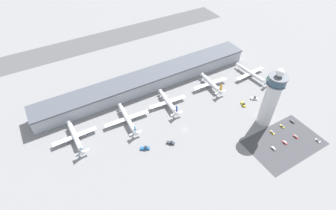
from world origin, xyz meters
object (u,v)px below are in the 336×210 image
object	(u,v)px
airplane_gate_alpha	(75,137)
car_white_wagon	(296,137)
car_silver_sedan	(285,142)
car_green_van	(318,141)
airplane_gate_charlie	(168,102)
control_tower	(271,99)
airplane_gate_delta	(211,83)
service_truck_fuel	(145,148)
airplane_gate_echo	(251,73)
service_truck_baggage	(254,98)
car_grey_coupe	(273,148)
airplane_gate_bravo	(127,119)
car_red_hatchback	(292,121)
service_truck_catering	(171,143)
service_truck_water	(243,104)
car_blue_compact	(282,126)
car_yellow_taxi	(272,132)

from	to	relation	value
airplane_gate_alpha	car_white_wagon	xyz separation A→B (m)	(163.31, -91.16, -3.66)
car_silver_sedan	car_green_van	bearing A→B (deg)	-26.10
airplane_gate_charlie	control_tower	bearing A→B (deg)	-44.59
airplane_gate_alpha	car_green_van	distance (m)	204.10
airplane_gate_delta	service_truck_fuel	distance (m)	103.11
airplane_gate_echo	car_white_wagon	world-z (taller)	airplane_gate_echo
service_truck_baggage	car_grey_coupe	distance (m)	61.80
airplane_gate_bravo	car_red_hatchback	distance (m)	149.04
airplane_gate_delta	car_red_hatchback	size ratio (longest dim) A/B	8.31
control_tower	airplane_gate_alpha	distance (m)	166.94
car_green_van	car_silver_sedan	bearing A→B (deg)	153.90
service_truck_catering	service_truck_baggage	bearing A→B (deg)	3.96
airplane_gate_charlie	airplane_gate_echo	xyz separation A→B (m)	(101.47, -5.20, 0.17)
airplane_gate_charlie	service_truck_catering	distance (m)	47.62
airplane_gate_bravo	service_truck_baggage	world-z (taller)	airplane_gate_bravo
service_truck_baggage	service_truck_catering	bearing A→B (deg)	-176.04
service_truck_catering	service_truck_water	world-z (taller)	service_truck_water
service_truck_baggage	car_red_hatchback	distance (m)	41.29
car_red_hatchback	car_blue_compact	world-z (taller)	car_blue_compact
airplane_gate_echo	service_truck_water	size ratio (longest dim) A/B	5.99
car_green_van	car_white_wagon	world-z (taller)	car_green_van
car_yellow_taxi	car_blue_compact	xyz separation A→B (m)	(12.99, 0.76, 0.05)
airplane_gate_bravo	airplane_gate_charlie	bearing A→B (deg)	1.42
airplane_gate_echo	car_blue_compact	distance (m)	75.73
airplane_gate_delta	car_green_van	xyz separation A→B (m)	(34.07, -104.13, -4.27)
airplane_gate_alpha	car_grey_coupe	size ratio (longest dim) A/B	9.28
service_truck_fuel	car_green_van	world-z (taller)	service_truck_fuel
car_red_hatchback	car_green_van	bearing A→B (deg)	-88.66
service_truck_fuel	service_truck_baggage	distance (m)	121.18
airplane_gate_charlie	airplane_gate_echo	world-z (taller)	airplane_gate_charlie
control_tower	car_yellow_taxi	xyz separation A→B (m)	(-2.76, -13.89, -27.35)
airplane_gate_bravo	airplane_gate_delta	size ratio (longest dim) A/B	1.06
airplane_gate_charlie	car_red_hatchback	size ratio (longest dim) A/B	8.04
control_tower	car_yellow_taxi	bearing A→B (deg)	-101.23
airplane_gate_bravo	car_green_van	xyz separation A→B (m)	(129.54, -100.96, -3.66)
airplane_gate_echo	service_truck_catering	distance (m)	128.83
airplane_gate_delta	car_blue_compact	xyz separation A→B (m)	(20.87, -77.57, -4.24)
service_truck_baggage	car_white_wagon	size ratio (longest dim) A/B	1.51
control_tower	car_blue_compact	xyz separation A→B (m)	(10.23, -13.12, -27.30)
service_truck_baggage	airplane_gate_bravo	bearing A→B (deg)	164.25
car_red_hatchback	service_truck_catering	bearing A→B (deg)	162.71
airplane_gate_alpha	car_white_wagon	bearing A→B (deg)	-29.17
service_truck_baggage	car_grey_coupe	size ratio (longest dim) A/B	1.54
airplane_gate_delta	car_green_van	bearing A→B (deg)	-71.88
car_grey_coupe	car_blue_compact	xyz separation A→B (m)	(25.43, 13.67, 0.01)
airplane_gate_charlie	car_white_wagon	xyz separation A→B (m)	(74.17, -89.58, -3.57)
control_tower	airplane_gate_echo	bearing A→B (deg)	56.23
service_truck_fuel	car_green_van	xyz separation A→B (m)	(129.59, -65.50, -0.42)
service_truck_water	car_green_van	world-z (taller)	service_truck_water
airplane_gate_bravo	service_truck_baggage	xyz separation A→B (m)	(121.12, -34.16, -3.11)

